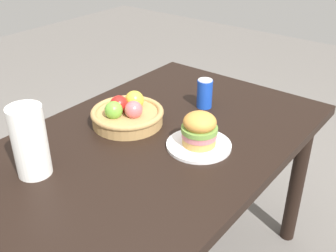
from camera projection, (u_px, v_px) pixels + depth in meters
dining_table at (154, 161)px, 1.57m from camera, size 1.40×0.90×0.75m
plate at (199, 145)px, 1.46m from camera, size 0.24×0.24×0.01m
sandwich at (199, 129)px, 1.43m from camera, size 0.13×0.13×0.12m
soda_can at (205, 94)px, 1.72m from camera, size 0.07×0.07×0.13m
fruit_basket at (127, 114)px, 1.60m from camera, size 0.29×0.29×0.12m
paper_towel_roll at (30, 141)px, 1.27m from camera, size 0.11×0.11×0.24m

